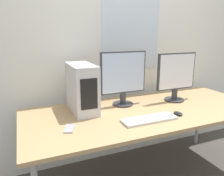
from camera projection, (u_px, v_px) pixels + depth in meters
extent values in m
cube|color=silver|center=(120.00, 37.00, 2.31)|extent=(8.00, 0.06, 2.70)
cube|color=silver|center=(132.00, 12.00, 2.26)|extent=(0.66, 0.01, 1.19)
cube|color=tan|center=(147.00, 111.00, 1.95)|extent=(2.15, 0.91, 0.03)
cylinder|color=#99999E|center=(31.00, 150.00, 2.00)|extent=(0.04, 0.04, 0.70)
cylinder|color=#99999E|center=(198.00, 118.00, 2.75)|extent=(0.04, 0.04, 0.70)
cube|color=silver|center=(82.00, 88.00, 1.87)|extent=(0.19, 0.42, 0.41)
cube|color=black|center=(89.00, 94.00, 1.68)|extent=(0.14, 0.00, 0.25)
cylinder|color=#333338|center=(123.00, 104.00, 2.07)|extent=(0.19, 0.19, 0.02)
cylinder|color=#333338|center=(123.00, 97.00, 2.05)|extent=(0.06, 0.06, 0.11)
cube|color=#333338|center=(123.00, 72.00, 1.99)|extent=(0.44, 0.03, 0.38)
cube|color=silver|center=(124.00, 73.00, 1.98)|extent=(0.42, 0.00, 0.36)
cylinder|color=#333338|center=(174.00, 100.00, 2.20)|extent=(0.19, 0.19, 0.02)
cylinder|color=#333338|center=(175.00, 93.00, 2.18)|extent=(0.06, 0.06, 0.11)
cube|color=#333338|center=(176.00, 71.00, 2.13)|extent=(0.42, 0.03, 0.36)
cube|color=white|center=(177.00, 72.00, 2.11)|extent=(0.40, 0.00, 0.33)
cube|color=silver|center=(150.00, 119.00, 1.70)|extent=(0.45, 0.14, 0.02)
cube|color=white|center=(150.00, 118.00, 1.69)|extent=(0.41, 0.12, 0.00)
ellipsoid|color=black|center=(178.00, 113.00, 1.81)|extent=(0.06, 0.09, 0.02)
cube|color=#99999E|center=(69.00, 128.00, 1.55)|extent=(0.11, 0.15, 0.01)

